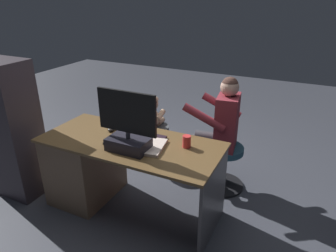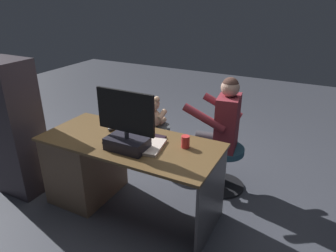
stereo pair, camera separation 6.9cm
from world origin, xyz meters
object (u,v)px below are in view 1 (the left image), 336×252
at_px(cup, 187,142).
at_px(computer_mouse, 112,129).
at_px(desk, 94,164).
at_px(visitor_chair, 223,163).
at_px(keyboard, 143,136).
at_px(tv_remote, 111,141).
at_px(office_chair_teddy, 152,142).
at_px(monitor, 128,132).
at_px(teddy_bear, 152,113).
at_px(person, 218,124).

bearing_deg(cup, computer_mouse, -0.05).
xyz_separation_m(desk, visitor_chair, (-1.07, -0.73, -0.10)).
height_order(keyboard, tv_remote, keyboard).
bearing_deg(office_chair_teddy, cup, 135.16).
relative_size(monitor, visitor_chair, 1.10).
xyz_separation_m(computer_mouse, visitor_chair, (-0.92, -0.61, -0.45)).
bearing_deg(computer_mouse, office_chair_teddy, -91.10).
height_order(cup, teddy_bear, teddy_bear).
distance_m(keyboard, tv_remote, 0.28).
bearing_deg(teddy_bear, office_chair_teddy, 90.00).
relative_size(office_chair_teddy, person, 0.44).
height_order(office_chair_teddy, person, person).
relative_size(cup, person, 0.09).
bearing_deg(computer_mouse, tv_remote, 123.98).
bearing_deg(office_chair_teddy, teddy_bear, -90.00).
xyz_separation_m(desk, office_chair_teddy, (-0.17, -0.85, -0.12)).
bearing_deg(teddy_bear, desk, 78.74).
bearing_deg(cup, person, -97.69).
bearing_deg(desk, visitor_chair, -145.98).
bearing_deg(computer_mouse, keyboard, -177.57).
height_order(cup, tv_remote, cup).
bearing_deg(cup, monitor, 31.02).
height_order(monitor, visitor_chair, monitor).
bearing_deg(visitor_chair, desk, 34.02).
distance_m(cup, visitor_chair, 0.80).
height_order(computer_mouse, visitor_chair, computer_mouse).
distance_m(teddy_bear, visitor_chair, 0.98).
height_order(desk, computer_mouse, computer_mouse).
height_order(keyboard, cup, cup).
xyz_separation_m(monitor, tv_remote, (0.21, -0.05, -0.15)).
bearing_deg(computer_mouse, teddy_bear, -91.08).
height_order(keyboard, person, person).
bearing_deg(office_chair_teddy, computer_mouse, 88.90).
height_order(desk, visitor_chair, desk).
xyz_separation_m(office_chair_teddy, teddy_bear, (0.00, -0.01, 0.37)).
bearing_deg(monitor, desk, -14.70).
bearing_deg(teddy_bear, cup, 134.67).
relative_size(monitor, teddy_bear, 1.37).
distance_m(desk, person, 1.27).
xyz_separation_m(monitor, person, (-0.49, -0.87, -0.18)).
bearing_deg(office_chair_teddy, visitor_chair, 172.42).
bearing_deg(keyboard, tv_remote, 48.36).
relative_size(computer_mouse, cup, 0.93).
height_order(monitor, computer_mouse, monitor).
height_order(monitor, keyboard, monitor).
bearing_deg(desk, person, -143.36).
relative_size(office_chair_teddy, teddy_bear, 1.38).
distance_m(cup, teddy_bear, 1.05).
bearing_deg(keyboard, office_chair_teddy, -66.77).
bearing_deg(monitor, visitor_chair, -123.92).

